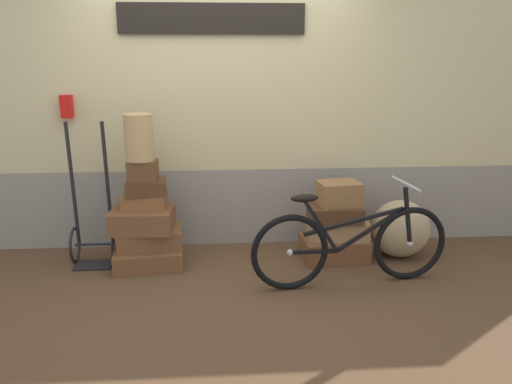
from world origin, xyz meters
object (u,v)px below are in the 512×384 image
Objects in this scene: suitcase_2 at (142,219)px; suitcase_6 at (334,248)px; suitcase_1 at (150,237)px; suitcase_5 at (143,171)px; wicker_basket at (139,137)px; suitcase_0 at (148,256)px; suitcase_7 at (337,228)px; suitcase_8 at (335,213)px; suitcase_3 at (145,201)px; suitcase_4 at (146,187)px; suitcase_9 at (339,193)px; bicycle at (350,245)px; luggage_trolley at (94,232)px; burlap_sack at (400,229)px.

suitcase_2 is 0.93× the size of suitcase_6.
suitcase_1 is 0.18m from suitcase_2.
suitcase_5 reaches higher than suitcase_2.
wicker_basket is (-0.04, -0.02, 0.89)m from suitcase_1.
suitcase_7 is at bearing -5.06° from suitcase_0.
suitcase_8 is at bearing -129.39° from suitcase_7.
suitcase_4 is (0.02, 0.00, 0.12)m from suitcase_3.
suitcase_1 is 1.53× the size of suitcase_9.
wicker_basket reaches higher than suitcase_2.
bicycle is at bearing -22.61° from suitcase_4.
suitcase_4 is at bearing 160.85° from bicycle.
suitcase_1 is at bearing -5.46° from suitcase_3.
suitcase_7 is 1.51× the size of suitcase_9.
suitcase_4 is 0.20× the size of bicycle.
suitcase_9 reaches higher than suitcase_3.
luggage_trolley is 0.78× the size of bicycle.
burlap_sack is at bearing -5.98° from suitcase_9.
suitcase_9 reaches higher than suitcase_6.
suitcase_3 is 1.73m from suitcase_6.
bicycle is at bearing -15.08° from suitcase_2.
suitcase_0 is at bearing -178.01° from suitcase_8.
burlap_sack is (2.25, -0.01, -0.43)m from suitcase_4.
suitcase_7 is 1.90m from wicker_basket.
bicycle is at bearing -18.00° from wicker_basket.
suitcase_4 reaches higher than suitcase_1.
suitcase_4 is 0.85× the size of wicker_basket.
burlap_sack reaches higher than suitcase_7.
suitcase_4 is at bearing 133.12° from suitcase_1.
suitcase_1 is 1.71m from suitcase_9.
suitcase_8 is at bearing -5.00° from suitcase_4.
suitcase_8 is 1.18× the size of wicker_basket.
suitcase_0 is at bearing -78.06° from suitcase_3.
luggage_trolley is 2.22m from bicycle.
suitcase_6 is 0.45× the size of luggage_trolley.
suitcase_3 is 1.78m from bicycle.
suitcase_2 is at bearing 174.91° from suitcase_5.
wicker_basket is at bearing 16.04° from suitcase_2.
luggage_trolley is at bearing 173.54° from suitcase_5.
burlap_sack reaches higher than suitcase_6.
suitcase_6 is at bearing -7.24° from suitcase_1.
suitcase_0 is 1.76× the size of suitcase_4.
suitcase_4 is (0.04, 0.03, 0.28)m from suitcase_2.
suitcase_7 is 0.16m from suitcase_8.
suitcase_4 is 0.44m from wicker_basket.
suitcase_4 is at bearing -175.04° from suitcase_7.
suitcase_1 is at bearing 54.37° from suitcase_5.
suitcase_5 reaches higher than suitcase_7.
suitcase_1 is at bearing 174.35° from suitcase_6.
suitcase_0 is 0.36× the size of bicycle.
wicker_basket reaches higher than luggage_trolley.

